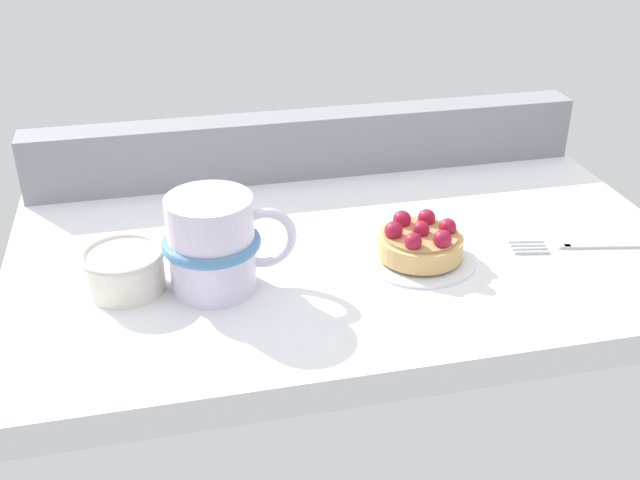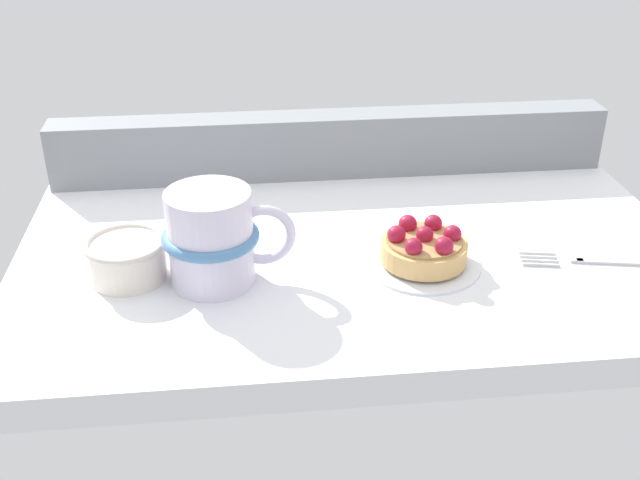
# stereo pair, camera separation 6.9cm
# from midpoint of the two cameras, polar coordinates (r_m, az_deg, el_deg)

# --- Properties ---
(ground_plane) EXTENTS (0.66, 0.41, 0.03)m
(ground_plane) POSITION_cam_midpoint_polar(r_m,az_deg,el_deg) (0.77, -0.56, -1.35)
(ground_plane) COLOR white
(window_rail_back) EXTENTS (0.65, 0.04, 0.07)m
(window_rail_back) POSITION_cam_midpoint_polar(r_m,az_deg,el_deg) (0.90, -3.04, 7.11)
(window_rail_back) COLOR gray
(window_rail_back) RESTS_ON ground_plane
(dessert_plate) EXTENTS (0.11, 0.11, 0.01)m
(dessert_plate) POSITION_cam_midpoint_polar(r_m,az_deg,el_deg) (0.73, 4.72, -1.34)
(dessert_plate) COLOR silver
(dessert_plate) RESTS_ON ground_plane
(raspberry_tart) EXTENTS (0.08, 0.08, 0.04)m
(raspberry_tart) POSITION_cam_midpoint_polar(r_m,az_deg,el_deg) (0.72, 4.77, -0.15)
(raspberry_tart) COLOR tan
(raspberry_tart) RESTS_ON dessert_plate
(coffee_mug) EXTENTS (0.12, 0.09, 0.09)m
(coffee_mug) POSITION_cam_midpoint_polar(r_m,az_deg,el_deg) (0.68, -10.81, -0.33)
(coffee_mug) COLOR silver
(coffee_mug) RESTS_ON ground_plane
(dessert_fork) EXTENTS (0.16, 0.05, 0.01)m
(dessert_fork) POSITION_cam_midpoint_polar(r_m,az_deg,el_deg) (0.78, 17.04, -0.42)
(dessert_fork) COLOR #B7B7BC
(dessert_fork) RESTS_ON ground_plane
(sugar_bowl) EXTENTS (0.07, 0.07, 0.04)m
(sugar_bowl) POSITION_cam_midpoint_polar(r_m,az_deg,el_deg) (0.71, -17.14, -2.16)
(sugar_bowl) COLOR silver
(sugar_bowl) RESTS_ON ground_plane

